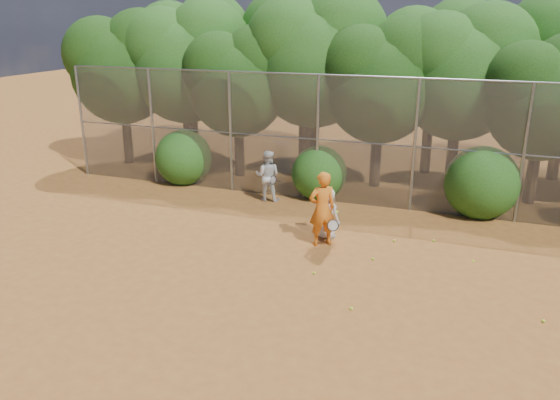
% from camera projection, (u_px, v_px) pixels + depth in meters
% --- Properties ---
extents(ground, '(80.00, 80.00, 0.00)m').
position_uv_depth(ground, '(285.00, 286.00, 12.14)').
color(ground, brown).
rests_on(ground, ground).
extents(fence_back, '(20.05, 0.09, 4.03)m').
position_uv_depth(fence_back, '(345.00, 140.00, 16.87)').
color(fence_back, gray).
rests_on(fence_back, ground).
extents(tree_0, '(4.38, 3.81, 6.00)m').
position_uv_depth(tree_0, '(123.00, 64.00, 21.05)').
color(tree_0, black).
rests_on(tree_0, ground).
extents(tree_1, '(4.64, 4.03, 6.35)m').
position_uv_depth(tree_1, '(186.00, 58.00, 20.63)').
color(tree_1, black).
rests_on(tree_1, ground).
extents(tree_2, '(3.99, 3.47, 5.47)m').
position_uv_depth(tree_2, '(239.00, 78.00, 19.39)').
color(tree_2, black).
rests_on(tree_2, ground).
extents(tree_3, '(4.89, 4.26, 6.70)m').
position_uv_depth(tree_3, '(315.00, 54.00, 19.23)').
color(tree_3, black).
rests_on(tree_3, ground).
extents(tree_4, '(4.19, 3.64, 5.73)m').
position_uv_depth(tree_4, '(382.00, 77.00, 18.10)').
color(tree_4, black).
rests_on(tree_4, ground).
extents(tree_5, '(4.51, 3.92, 6.17)m').
position_uv_depth(tree_5, '(463.00, 68.00, 17.92)').
color(tree_5, black).
rests_on(tree_5, ground).
extents(tree_6, '(3.86, 3.36, 5.29)m').
position_uv_depth(tree_6, '(546.00, 94.00, 16.42)').
color(tree_6, black).
rests_on(tree_6, ground).
extents(tree_9, '(4.83, 4.20, 6.62)m').
position_uv_depth(tree_9, '(192.00, 49.00, 22.94)').
color(tree_9, black).
rests_on(tree_9, ground).
extents(tree_10, '(5.15, 4.48, 7.06)m').
position_uv_depth(tree_10, '(307.00, 44.00, 21.43)').
color(tree_10, black).
rests_on(tree_10, ground).
extents(tree_11, '(4.64, 4.03, 6.35)m').
position_uv_depth(tree_11, '(436.00, 60.00, 19.63)').
color(tree_11, black).
rests_on(tree_11, ground).
extents(bush_0, '(2.00, 2.00, 2.00)m').
position_uv_depth(bush_0, '(183.00, 155.00, 19.35)').
color(bush_0, '#1D4B12').
rests_on(bush_0, ground).
extents(bush_1, '(1.80, 1.80, 1.80)m').
position_uv_depth(bush_1, '(319.00, 171.00, 17.79)').
color(bush_1, '#1D4B12').
rests_on(bush_1, ground).
extents(bush_2, '(2.20, 2.20, 2.20)m').
position_uv_depth(bush_2, '(482.00, 179.00, 16.13)').
color(bush_2, '#1D4B12').
rests_on(bush_2, ground).
extents(player_yellow, '(0.95, 0.81, 1.98)m').
position_uv_depth(player_yellow, '(322.00, 209.00, 14.01)').
color(player_yellow, orange).
rests_on(player_yellow, ground).
extents(player_teen, '(0.79, 0.65, 1.42)m').
position_uv_depth(player_teen, '(328.00, 213.00, 14.53)').
color(player_teen, silver).
rests_on(player_teen, ground).
extents(player_white, '(0.92, 0.79, 1.65)m').
position_uv_depth(player_white, '(268.00, 176.00, 17.47)').
color(player_white, silver).
rests_on(player_white, ground).
extents(ball_0, '(0.07, 0.07, 0.07)m').
position_uv_depth(ball_0, '(373.00, 259.00, 13.39)').
color(ball_0, '#BFE92A').
rests_on(ball_0, ground).
extents(ball_1, '(0.07, 0.07, 0.07)m').
position_uv_depth(ball_1, '(394.00, 241.00, 14.47)').
color(ball_1, '#BFE92A').
rests_on(ball_1, ground).
extents(ball_2, '(0.07, 0.07, 0.07)m').
position_uv_depth(ball_2, '(351.00, 309.00, 11.12)').
color(ball_2, '#BFE92A').
rests_on(ball_2, ground).
extents(ball_3, '(0.07, 0.07, 0.07)m').
position_uv_depth(ball_3, '(543.00, 321.00, 10.67)').
color(ball_3, '#BFE92A').
rests_on(ball_3, ground).
extents(ball_4, '(0.07, 0.07, 0.07)m').
position_uv_depth(ball_4, '(314.00, 273.00, 12.65)').
color(ball_4, '#BFE92A').
rests_on(ball_4, ground).
extents(ball_5, '(0.07, 0.07, 0.07)m').
position_uv_depth(ball_5, '(473.00, 261.00, 13.27)').
color(ball_5, '#BFE92A').
rests_on(ball_5, ground).
extents(ball_6, '(0.07, 0.07, 0.07)m').
position_uv_depth(ball_6, '(434.00, 241.00, 14.47)').
color(ball_6, '#BFE92A').
rests_on(ball_6, ground).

